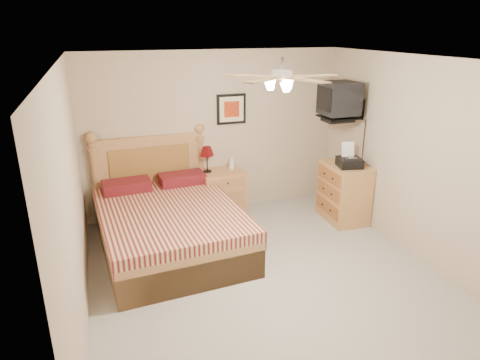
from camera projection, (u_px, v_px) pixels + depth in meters
name	position (u px, v px, depth m)	size (l,w,h in m)	color
floor	(268.00, 281.00, 5.01)	(4.50, 4.50, 0.00)	#9C978D
ceiling	(274.00, 60.00, 4.17)	(4.00, 4.50, 0.04)	white
wall_back	(214.00, 134.00, 6.59)	(4.00, 0.04, 2.50)	tan
wall_front	(414.00, 300.00, 2.59)	(4.00, 0.04, 2.50)	tan
wall_left	(73.00, 204.00, 3.98)	(0.04, 4.50, 2.50)	tan
wall_right	(423.00, 163.00, 5.20)	(0.04, 4.50, 2.50)	tan
bed	(168.00, 199.00, 5.48)	(1.70, 2.23, 1.44)	#A46F47
nightstand	(221.00, 193.00, 6.69)	(0.66, 0.49, 0.71)	#B57041
table_lamp	(207.00, 159.00, 6.48)	(0.22, 0.22, 0.40)	#57090C
lotion_bottle	(232.00, 162.00, 6.62)	(0.08, 0.09, 0.22)	white
framed_picture	(231.00, 109.00, 6.53)	(0.46, 0.04, 0.46)	black
dresser	(344.00, 192.00, 6.47)	(0.52, 0.75, 0.89)	#B17B39
fax_machine	(350.00, 155.00, 6.14)	(0.33, 0.35, 0.35)	black
magazine_lower	(337.00, 160.00, 6.50)	(0.18, 0.24, 0.02)	#BAAA94
magazine_upper	(338.00, 158.00, 6.49)	(0.20, 0.27, 0.02)	gray
wall_tv	(348.00, 100.00, 6.12)	(0.56, 0.46, 0.58)	black
ceiling_fan	(282.00, 77.00, 4.04)	(1.14, 1.14, 0.28)	silver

